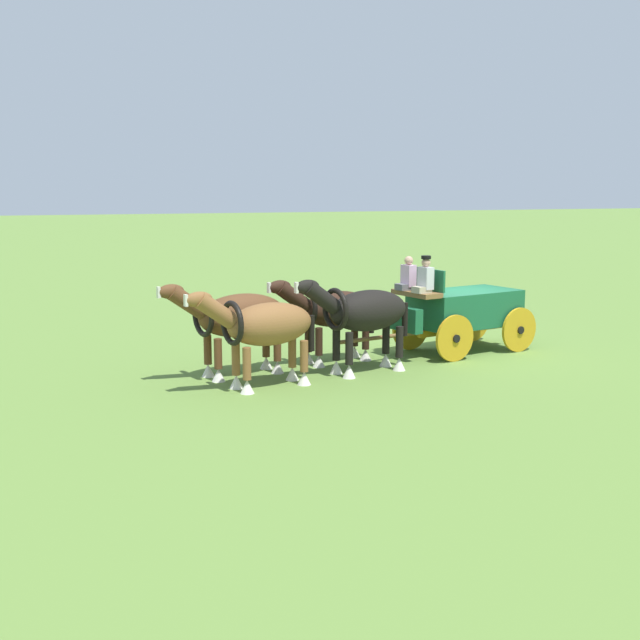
# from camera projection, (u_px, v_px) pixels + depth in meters

# --- Properties ---
(ground_plane) EXTENTS (220.00, 220.00, 0.00)m
(ground_plane) POSITION_uv_depth(u_px,v_px,m) (464.00, 351.00, 21.31)
(ground_plane) COLOR olive
(show_wagon) EXTENTS (5.76, 2.50, 2.61)m
(show_wagon) POSITION_uv_depth(u_px,v_px,m) (460.00, 309.00, 21.03)
(show_wagon) COLOR #195B38
(show_wagon) RESTS_ON ground
(draft_horse_rear_near) EXTENTS (3.06, 1.37, 2.27)m
(draft_horse_rear_near) POSITION_uv_depth(u_px,v_px,m) (364.00, 313.00, 18.57)
(draft_horse_rear_near) COLOR black
(draft_horse_rear_near) RESTS_ON ground
(draft_horse_rear_off) EXTENTS (2.99, 1.28, 2.13)m
(draft_horse_rear_off) POSITION_uv_depth(u_px,v_px,m) (332.00, 311.00, 19.66)
(draft_horse_rear_off) COLOR #331E14
(draft_horse_rear_off) RESTS_ON ground
(draft_horse_lead_near) EXTENTS (3.01, 1.34, 2.19)m
(draft_horse_lead_near) POSITION_uv_depth(u_px,v_px,m) (264.00, 327.00, 17.20)
(draft_horse_lead_near) COLOR brown
(draft_horse_lead_near) RESTS_ON ground
(draft_horse_lead_off) EXTENTS (3.16, 1.43, 2.21)m
(draft_horse_lead_off) POSITION_uv_depth(u_px,v_px,m) (237.00, 318.00, 18.29)
(draft_horse_lead_off) COLOR brown
(draft_horse_lead_off) RESTS_ON ground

